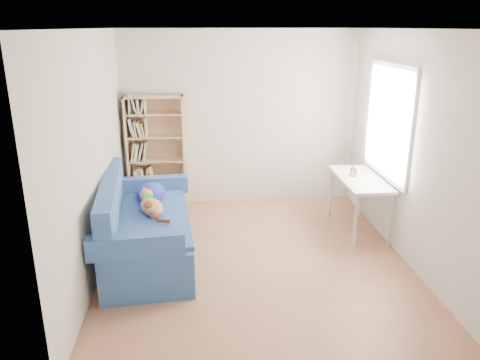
# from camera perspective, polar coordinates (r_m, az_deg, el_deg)

# --- Properties ---
(ground) EXTENTS (4.00, 4.00, 0.00)m
(ground) POSITION_cam_1_polar(r_m,az_deg,el_deg) (5.61, 1.86, -9.64)
(ground) COLOR brown
(ground) RESTS_ON ground
(room_shell) EXTENTS (3.54, 4.04, 2.62)m
(room_shell) POSITION_cam_1_polar(r_m,az_deg,el_deg) (5.11, 3.11, 7.05)
(room_shell) COLOR silver
(room_shell) RESTS_ON ground
(sofa) EXTENTS (1.12, 2.07, 0.98)m
(sofa) POSITION_cam_1_polar(r_m,az_deg,el_deg) (5.61, -11.75, -5.86)
(sofa) COLOR navy
(sofa) RESTS_ON ground
(bookshelf) EXTENTS (0.84, 0.26, 1.69)m
(bookshelf) POSITION_cam_1_polar(r_m,az_deg,el_deg) (7.05, -10.13, 2.78)
(bookshelf) COLOR tan
(bookshelf) RESTS_ON ground
(desk) EXTENTS (0.54, 1.18, 0.75)m
(desk) POSITION_cam_1_polar(r_m,az_deg,el_deg) (6.30, 14.43, -0.39)
(desk) COLOR silver
(desk) RESTS_ON ground
(pen_cup) EXTENTS (0.09, 0.09, 0.16)m
(pen_cup) POSITION_cam_1_polar(r_m,az_deg,el_deg) (6.31, 13.63, 1.02)
(pen_cup) COLOR white
(pen_cup) RESTS_ON desk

